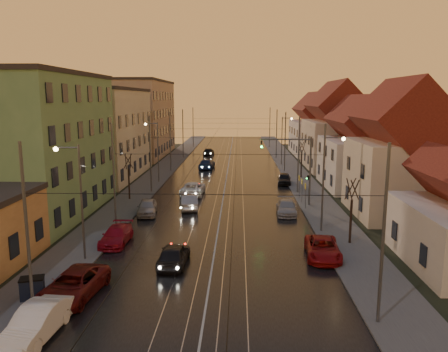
# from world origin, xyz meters

# --- Properties ---
(ground) EXTENTS (160.00, 160.00, 0.00)m
(ground) POSITION_xyz_m (0.00, 0.00, 0.00)
(ground) COLOR black
(ground) RESTS_ON ground
(road) EXTENTS (16.00, 120.00, 0.04)m
(road) POSITION_xyz_m (0.00, 40.00, 0.02)
(road) COLOR black
(road) RESTS_ON ground
(sidewalk_left) EXTENTS (4.00, 120.00, 0.15)m
(sidewalk_left) POSITION_xyz_m (-10.00, 40.00, 0.07)
(sidewalk_left) COLOR #4C4C4C
(sidewalk_left) RESTS_ON ground
(sidewalk_right) EXTENTS (4.00, 120.00, 0.15)m
(sidewalk_right) POSITION_xyz_m (10.00, 40.00, 0.07)
(sidewalk_right) COLOR #4C4C4C
(sidewalk_right) RESTS_ON ground
(tram_rail_0) EXTENTS (0.06, 120.00, 0.03)m
(tram_rail_0) POSITION_xyz_m (-2.20, 40.00, 0.06)
(tram_rail_0) COLOR gray
(tram_rail_0) RESTS_ON road
(tram_rail_1) EXTENTS (0.06, 120.00, 0.03)m
(tram_rail_1) POSITION_xyz_m (-0.77, 40.00, 0.06)
(tram_rail_1) COLOR gray
(tram_rail_1) RESTS_ON road
(tram_rail_2) EXTENTS (0.06, 120.00, 0.03)m
(tram_rail_2) POSITION_xyz_m (0.77, 40.00, 0.06)
(tram_rail_2) COLOR gray
(tram_rail_2) RESTS_ON road
(tram_rail_3) EXTENTS (0.06, 120.00, 0.03)m
(tram_rail_3) POSITION_xyz_m (2.20, 40.00, 0.06)
(tram_rail_3) COLOR gray
(tram_rail_3) RESTS_ON road
(apartment_left_1) EXTENTS (10.00, 18.00, 13.00)m
(apartment_left_1) POSITION_xyz_m (-17.50, 14.00, 6.50)
(apartment_left_1) COLOR #5C8957
(apartment_left_1) RESTS_ON ground
(apartment_left_2) EXTENTS (10.00, 20.00, 12.00)m
(apartment_left_2) POSITION_xyz_m (-17.50, 34.00, 6.00)
(apartment_left_2) COLOR #BDB192
(apartment_left_2) RESTS_ON ground
(apartment_left_3) EXTENTS (10.00, 24.00, 14.00)m
(apartment_left_3) POSITION_xyz_m (-17.50, 58.00, 7.00)
(apartment_left_3) COLOR #A17D68
(apartment_left_3) RESTS_ON ground
(house_right_1) EXTENTS (8.67, 10.20, 10.80)m
(house_right_1) POSITION_xyz_m (17.00, 15.00, 5.45)
(house_right_1) COLOR beige
(house_right_1) RESTS_ON ground
(house_right_2) EXTENTS (9.18, 12.24, 9.20)m
(house_right_2) POSITION_xyz_m (17.00, 28.00, 4.64)
(house_right_2) COLOR silver
(house_right_2) RESTS_ON ground
(house_right_3) EXTENTS (9.18, 14.28, 11.50)m
(house_right_3) POSITION_xyz_m (17.00, 43.00, 5.80)
(house_right_3) COLOR beige
(house_right_3) RESTS_ON ground
(house_right_4) EXTENTS (9.18, 16.32, 10.00)m
(house_right_4) POSITION_xyz_m (17.00, 61.00, 5.05)
(house_right_4) COLOR silver
(house_right_4) RESTS_ON ground
(catenary_pole_l_0) EXTENTS (0.16, 0.16, 9.00)m
(catenary_pole_l_0) POSITION_xyz_m (-8.60, -6.00, 4.50)
(catenary_pole_l_0) COLOR #595B60
(catenary_pole_l_0) RESTS_ON ground
(catenary_pole_r_0) EXTENTS (0.16, 0.16, 9.00)m
(catenary_pole_r_0) POSITION_xyz_m (8.60, -6.00, 4.50)
(catenary_pole_r_0) COLOR #595B60
(catenary_pole_r_0) RESTS_ON ground
(catenary_pole_l_1) EXTENTS (0.16, 0.16, 9.00)m
(catenary_pole_l_1) POSITION_xyz_m (-8.60, 9.00, 4.50)
(catenary_pole_l_1) COLOR #595B60
(catenary_pole_l_1) RESTS_ON ground
(catenary_pole_r_1) EXTENTS (0.16, 0.16, 9.00)m
(catenary_pole_r_1) POSITION_xyz_m (8.60, 9.00, 4.50)
(catenary_pole_r_1) COLOR #595B60
(catenary_pole_r_1) RESTS_ON ground
(catenary_pole_l_2) EXTENTS (0.16, 0.16, 9.00)m
(catenary_pole_l_2) POSITION_xyz_m (-8.60, 24.00, 4.50)
(catenary_pole_l_2) COLOR #595B60
(catenary_pole_l_2) RESTS_ON ground
(catenary_pole_r_2) EXTENTS (0.16, 0.16, 9.00)m
(catenary_pole_r_2) POSITION_xyz_m (8.60, 24.00, 4.50)
(catenary_pole_r_2) COLOR #595B60
(catenary_pole_r_2) RESTS_ON ground
(catenary_pole_l_3) EXTENTS (0.16, 0.16, 9.00)m
(catenary_pole_l_3) POSITION_xyz_m (-8.60, 39.00, 4.50)
(catenary_pole_l_3) COLOR #595B60
(catenary_pole_l_3) RESTS_ON ground
(catenary_pole_r_3) EXTENTS (0.16, 0.16, 9.00)m
(catenary_pole_r_3) POSITION_xyz_m (8.60, 39.00, 4.50)
(catenary_pole_r_3) COLOR #595B60
(catenary_pole_r_3) RESTS_ON ground
(catenary_pole_l_4) EXTENTS (0.16, 0.16, 9.00)m
(catenary_pole_l_4) POSITION_xyz_m (-8.60, 54.00, 4.50)
(catenary_pole_l_4) COLOR #595B60
(catenary_pole_l_4) RESTS_ON ground
(catenary_pole_r_4) EXTENTS (0.16, 0.16, 9.00)m
(catenary_pole_r_4) POSITION_xyz_m (8.60, 54.00, 4.50)
(catenary_pole_r_4) COLOR #595B60
(catenary_pole_r_4) RESTS_ON ground
(catenary_pole_l_5) EXTENTS (0.16, 0.16, 9.00)m
(catenary_pole_l_5) POSITION_xyz_m (-8.60, 72.00, 4.50)
(catenary_pole_l_5) COLOR #595B60
(catenary_pole_l_5) RESTS_ON ground
(catenary_pole_r_5) EXTENTS (0.16, 0.16, 9.00)m
(catenary_pole_r_5) POSITION_xyz_m (8.60, 72.00, 4.50)
(catenary_pole_r_5) COLOR #595B60
(catenary_pole_r_5) RESTS_ON ground
(street_lamp_0) EXTENTS (1.75, 0.32, 8.00)m
(street_lamp_0) POSITION_xyz_m (-9.10, 2.00, 4.89)
(street_lamp_0) COLOR #595B60
(street_lamp_0) RESTS_ON ground
(street_lamp_1) EXTENTS (1.75, 0.32, 8.00)m
(street_lamp_1) POSITION_xyz_m (9.10, 10.00, 4.89)
(street_lamp_1) COLOR #595B60
(street_lamp_1) RESTS_ON ground
(street_lamp_2) EXTENTS (1.75, 0.32, 8.00)m
(street_lamp_2) POSITION_xyz_m (-9.10, 30.00, 4.89)
(street_lamp_2) COLOR #595B60
(street_lamp_2) RESTS_ON ground
(street_lamp_3) EXTENTS (1.75, 0.32, 8.00)m
(street_lamp_3) POSITION_xyz_m (9.10, 46.00, 4.89)
(street_lamp_3) COLOR #595B60
(street_lamp_3) RESTS_ON ground
(traffic_light_mast) EXTENTS (5.30, 0.32, 7.20)m
(traffic_light_mast) POSITION_xyz_m (7.99, 18.00, 4.60)
(traffic_light_mast) COLOR #595B60
(traffic_light_mast) RESTS_ON ground
(bare_tree_0) EXTENTS (1.09, 1.09, 5.11)m
(bare_tree_0) POSITION_xyz_m (-10.20, 20.00, 2.49)
(bare_tree_0) COLOR black
(bare_tree_0) RESTS_ON ground
(bare_tree_1) EXTENTS (1.09, 1.09, 5.11)m
(bare_tree_1) POSITION_xyz_m (10.20, 6.00, 2.49)
(bare_tree_1) COLOR black
(bare_tree_1) RESTS_ON ground
(bare_tree_2) EXTENTS (1.09, 1.09, 5.11)m
(bare_tree_2) POSITION_xyz_m (10.40, 34.00, 2.49)
(bare_tree_2) COLOR black
(bare_tree_2) RESTS_ON ground
(driving_car_0) EXTENTS (1.92, 4.47, 1.51)m
(driving_car_0) POSITION_xyz_m (-2.58, 1.38, 0.75)
(driving_car_0) COLOR black
(driving_car_0) RESTS_ON ground
(driving_car_1) EXTENTS (2.18, 4.76, 1.51)m
(driving_car_1) POSITION_xyz_m (-3.22, 16.37, 0.76)
(driving_car_1) COLOR #A2A1A7
(driving_car_1) RESTS_ON ground
(driving_car_2) EXTENTS (2.67, 5.40, 1.47)m
(driving_car_2) POSITION_xyz_m (-3.55, 23.05, 0.74)
(driving_car_2) COLOR white
(driving_car_2) RESTS_ON ground
(driving_car_3) EXTENTS (2.49, 5.43, 1.54)m
(driving_car_3) POSITION_xyz_m (-3.34, 41.81, 0.77)
(driving_car_3) COLOR navy
(driving_car_3) RESTS_ON ground
(driving_car_4) EXTENTS (2.11, 4.50, 1.49)m
(driving_car_4) POSITION_xyz_m (-4.16, 57.98, 0.74)
(driving_car_4) COLOR black
(driving_car_4) RESTS_ON ground
(parked_left_0) EXTENTS (1.93, 4.70, 1.51)m
(parked_left_0) POSITION_xyz_m (-7.60, -7.78, 0.76)
(parked_left_0) COLOR white
(parked_left_0) RESTS_ON ground
(parked_left_1) EXTENTS (3.07, 5.61, 1.49)m
(parked_left_1) POSITION_xyz_m (-7.44, -3.63, 0.74)
(parked_left_1) COLOR #5F1110
(parked_left_1) RESTS_ON ground
(parked_left_2) EXTENTS (1.87, 4.59, 1.33)m
(parked_left_2) POSITION_xyz_m (-7.60, 5.55, 0.67)
(parked_left_2) COLOR #A31022
(parked_left_2) RESTS_ON ground
(parked_left_3) EXTENTS (2.35, 4.58, 1.49)m
(parked_left_3) POSITION_xyz_m (-7.01, 14.06, 0.75)
(parked_left_3) COLOR #A5A5AB
(parked_left_3) RESTS_ON ground
(parked_right_0) EXTENTS (2.66, 5.09, 1.37)m
(parked_right_0) POSITION_xyz_m (7.60, 3.12, 0.68)
(parked_right_0) COLOR maroon
(parked_right_0) RESTS_ON ground
(parked_right_1) EXTENTS (2.09, 4.64, 1.32)m
(parked_right_1) POSITION_xyz_m (6.32, 14.75, 0.66)
(parked_right_1) COLOR #A9AAAF
(parked_right_1) RESTS_ON ground
(parked_right_2) EXTENTS (2.08, 4.35, 1.43)m
(parked_right_2) POSITION_xyz_m (7.60, 29.67, 0.72)
(parked_right_2) COLOR black
(parked_right_2) RESTS_ON ground
(dumpster) EXTENTS (1.38, 1.12, 1.10)m
(dumpster) POSITION_xyz_m (-9.57, -4.03, 0.70)
(dumpster) COLOR black
(dumpster) RESTS_ON sidewalk_left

